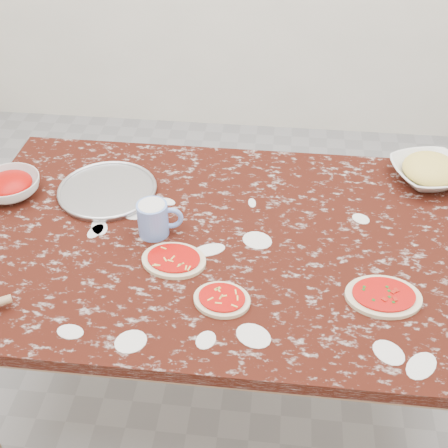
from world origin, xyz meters
The scene contains 9 objects.
ground centered at (0.00, 0.00, 0.00)m, with size 4.00×4.00×0.00m, color gray.
worktable centered at (0.00, 0.00, 0.67)m, with size 1.60×1.00×0.75m.
pizza_tray centered at (-0.41, 0.18, 0.76)m, with size 0.32×0.32×0.01m, color #B2B2B7.
sauce_bowl centered at (-0.72, 0.14, 0.78)m, with size 0.20×0.20×0.06m, color white.
cheese_bowl centered at (0.66, 0.37, 0.78)m, with size 0.25×0.25×0.06m, color white.
flour_mug centered at (-0.21, 0.00, 0.81)m, with size 0.14×0.09×0.11m.
pizza_left centered at (-0.13, -0.13, 0.76)m, with size 0.20×0.17×0.02m.
pizza_mid centered at (0.02, -0.26, 0.76)m, with size 0.17×0.15×0.02m.
pizza_right centered at (0.45, -0.20, 0.76)m, with size 0.21×0.16×0.02m.
Camera 1 is at (0.14, -1.29, 1.87)m, focal length 45.70 mm.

